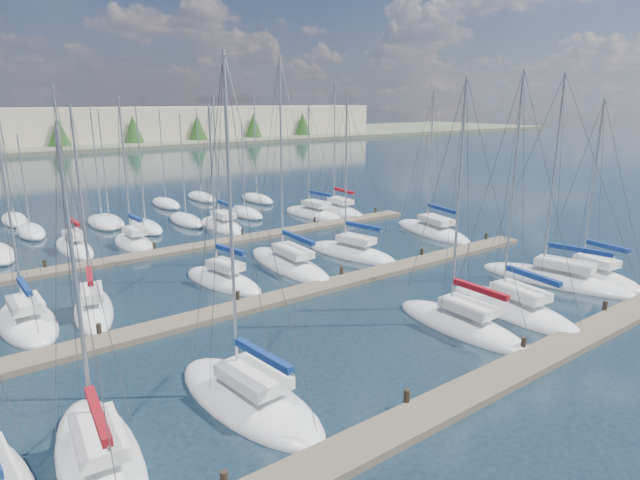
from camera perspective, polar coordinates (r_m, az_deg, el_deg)
ground at (r=73.43m, az=-22.09°, el=4.30°), size 400.00×400.00×0.00m
dock_near at (r=24.77m, az=17.40°, el=-14.41°), size 44.00×1.93×1.10m
dock_mid at (r=33.92m, az=-2.05°, el=-5.60°), size 44.00×1.93×1.10m
dock_far at (r=45.61m, az=-12.14°, el=-0.57°), size 44.00×1.93×1.10m
sailboat_c at (r=22.85m, az=-7.66°, el=-16.39°), size 4.11×9.00×14.40m
sailboat_j at (r=36.49m, az=-10.30°, el=-4.30°), size 3.84×7.62×12.42m
sailboat_p at (r=52.25m, az=-10.40°, el=1.50°), size 3.09×8.15×13.62m
sailboat_b at (r=20.85m, az=-22.44°, el=-20.89°), size 3.54×8.88×11.97m
sailboat_i at (r=33.80m, az=-23.01°, el=-6.82°), size 3.69×7.77×12.46m
sailboat_l at (r=42.44m, az=3.43°, el=-1.38°), size 4.37×8.83×12.81m
sailboat_g at (r=41.33m, az=26.86°, el=-3.43°), size 3.61×7.84×12.77m
sailboat_q at (r=56.79m, az=-0.70°, el=2.78°), size 3.63×8.75×12.37m
sailboat_o at (r=47.76m, az=-19.20°, el=-0.33°), size 2.63×6.88×13.01m
sailboat_n at (r=48.24m, az=-24.74°, el=-0.73°), size 2.42×7.63×13.80m
sailboat_r at (r=58.60m, az=1.93°, el=3.17°), size 3.37×9.26×14.71m
sailboat_k at (r=39.41m, az=-3.32°, el=-2.64°), size 3.44×10.66×15.62m
sailboat_h at (r=33.60m, az=-28.77°, el=-7.67°), size 2.92×7.48×12.65m
sailboat_d at (r=30.13m, az=14.78°, el=-8.74°), size 2.66×8.46×13.80m
sailboat_e at (r=33.24m, az=19.85°, el=-6.90°), size 3.93×9.32×14.24m
sailboat_f at (r=39.50m, az=23.81°, el=-3.89°), size 4.91×10.56×14.30m
sailboat_m at (r=50.38m, az=11.88°, el=0.91°), size 4.74×10.25×13.51m
distant_boats at (r=56.86m, az=-22.01°, el=1.84°), size 36.93×20.75×13.30m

